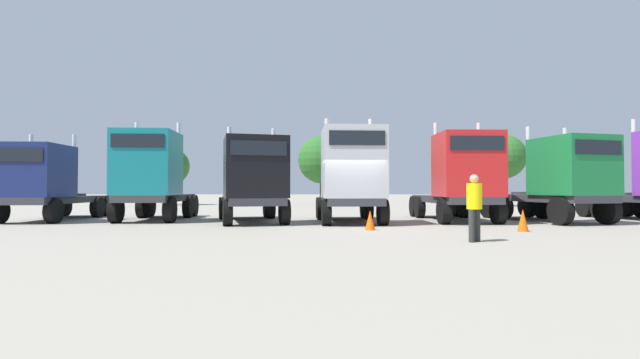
% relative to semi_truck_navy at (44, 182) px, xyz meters
% --- Properties ---
extents(ground, '(200.00, 200.00, 0.00)m').
position_rel_semi_truck_navy_xyz_m(ground, '(13.33, -2.30, -1.73)').
color(ground, gray).
extents(semi_truck_navy, '(2.89, 6.47, 3.89)m').
position_rel_semi_truck_navy_xyz_m(semi_truck_navy, '(0.00, 0.00, 0.00)').
color(semi_truck_navy, '#333338').
rests_on(semi_truck_navy, ground).
extents(semi_truck_teal, '(2.95, 5.87, 4.48)m').
position_rel_semi_truck_navy_xyz_m(semi_truck_teal, '(4.62, 0.22, 0.33)').
color(semi_truck_teal, '#333338').
rests_on(semi_truck_teal, ground).
extents(semi_truck_black, '(4.01, 6.60, 4.07)m').
position_rel_semi_truck_navy_xyz_m(semi_truck_black, '(9.31, -0.89, 0.10)').
color(semi_truck_black, '#333338').
rests_on(semi_truck_black, ground).
extents(semi_truck_silver, '(2.92, 5.95, 4.44)m').
position_rel_semi_truck_navy_xyz_m(semi_truck_silver, '(13.36, -1.02, 0.28)').
color(semi_truck_silver, '#333338').
rests_on(semi_truck_silver, ground).
extents(semi_truck_red, '(2.73, 6.48, 4.32)m').
position_rel_semi_truck_navy_xyz_m(semi_truck_red, '(18.10, -0.25, 0.17)').
color(semi_truck_red, '#333338').
rests_on(semi_truck_red, ground).
extents(semi_truck_green, '(3.88, 6.35, 4.12)m').
position_rel_semi_truck_navy_xyz_m(semi_truck_green, '(22.22, -0.49, 0.15)').
color(semi_truck_green, '#333338').
rests_on(semi_truck_green, ground).
extents(visitor_in_hivis, '(0.56, 0.56, 1.80)m').
position_rel_semi_truck_navy_xyz_m(visitor_in_hivis, '(16.28, -7.39, -0.68)').
color(visitor_in_hivis, '#2D2D2D').
rests_on(visitor_in_hivis, ground).
extents(traffic_cone_near, '(0.36, 0.36, 0.74)m').
position_rel_semi_truck_navy_xyz_m(traffic_cone_near, '(18.85, -4.47, -1.36)').
color(traffic_cone_near, '#F2590C').
rests_on(traffic_cone_near, ground).
extents(traffic_cone_mid, '(0.36, 0.36, 0.67)m').
position_rel_semi_truck_navy_xyz_m(traffic_cone_mid, '(13.84, -3.95, -1.40)').
color(traffic_cone_mid, '#F2590C').
rests_on(traffic_cone_mid, ground).
extents(oak_far_left, '(3.28, 3.28, 5.07)m').
position_rel_semi_truck_navy_xyz_m(oak_far_left, '(-1.38, 20.04, 1.68)').
color(oak_far_left, '#4C3823').
rests_on(oak_far_left, ground).
extents(oak_far_centre, '(4.26, 4.26, 6.17)m').
position_rel_semi_truck_navy_xyz_m(oak_far_centre, '(11.99, 20.62, 2.30)').
color(oak_far_centre, '#4C3823').
rests_on(oak_far_centre, ground).
extents(oak_far_right, '(3.57, 3.57, 5.83)m').
position_rel_semi_truck_navy_xyz_m(oak_far_right, '(26.81, 17.20, 2.29)').
color(oak_far_right, '#4C3823').
rests_on(oak_far_right, ground).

